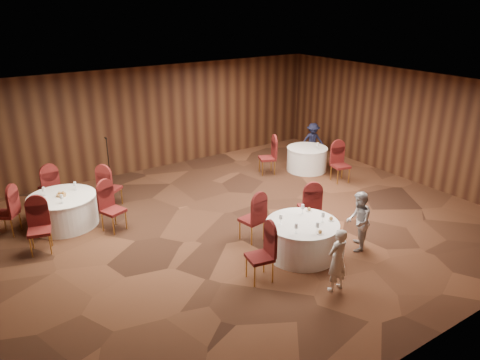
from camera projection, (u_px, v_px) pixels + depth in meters
ground at (238, 227)px, 11.12m from camera, size 12.00×12.00×0.00m
room_shell at (238, 148)px, 10.41m from camera, size 12.00×12.00×12.00m
table_main at (302, 238)px, 9.83m from camera, size 1.53×1.53×0.74m
table_left at (64, 210)px, 11.13m from camera, size 1.58×1.58×0.74m
table_right at (307, 159)px, 14.67m from camera, size 1.26×1.26×0.74m
chairs_main at (275, 226)px, 10.09m from camera, size 2.95×2.00×1.00m
chairs_left at (65, 205)px, 11.11m from camera, size 3.23×2.94×1.00m
chairs_right at (303, 162)px, 14.04m from camera, size 2.02×2.41×1.00m
tabletop_main at (311, 219)px, 9.64m from camera, size 1.10×1.07×0.22m
tabletop_left at (61, 193)px, 10.97m from camera, size 0.78×0.76×0.22m
tabletop_right at (318, 144)px, 14.34m from camera, size 0.08×0.08×0.22m
mic_stand at (110, 173)px, 13.32m from camera, size 0.24×0.24×1.48m
woman_a at (337, 260)px, 8.54m from camera, size 0.47×0.32×1.25m
woman_b at (358, 221)px, 9.94m from camera, size 0.81×0.80×1.32m
man_c at (313, 141)px, 15.72m from camera, size 0.90×0.74×1.21m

